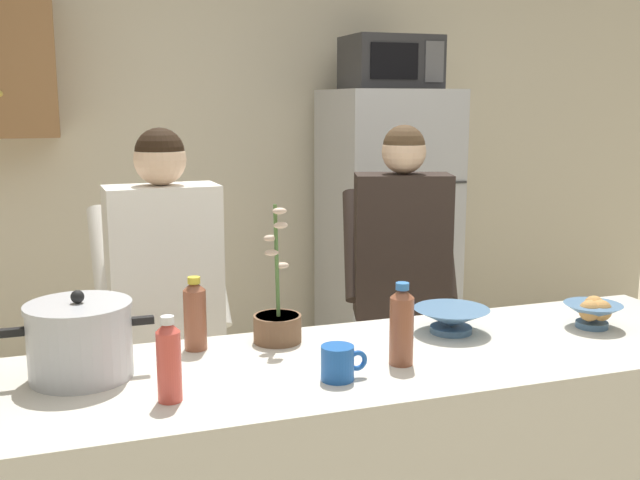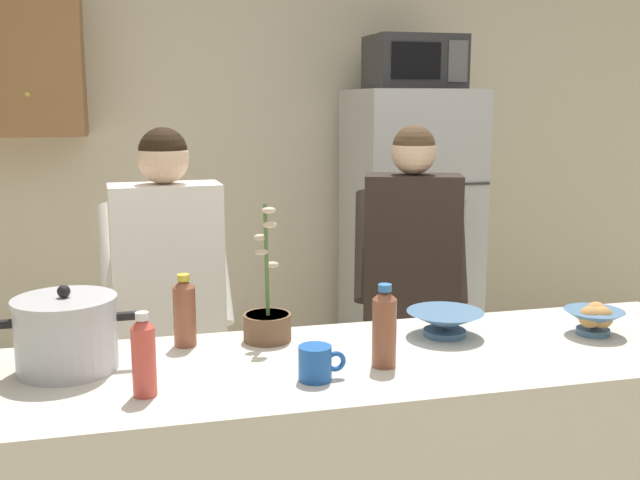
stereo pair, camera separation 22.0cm
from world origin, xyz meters
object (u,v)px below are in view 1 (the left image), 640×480
Objects in this scene: microwave at (391,63)px; cooking_pot at (80,340)px; person_by_sink at (401,267)px; bottle_near_edge at (195,314)px; refrigerator at (386,245)px; coffee_mug at (339,363)px; potted_orchid at (277,321)px; empty_bowl at (451,319)px; person_near_pot at (165,294)px; bread_bowl at (593,312)px; bottle_far_corner at (169,360)px; bottle_mid_counter at (402,325)px.

microwave is 1.21× the size of cooking_pot.
person_by_sink is 1.18m from bottle_near_edge.
refrigerator is 2.24m from coffee_mug.
refrigerator is at bearing 56.19° from potted_orchid.
empty_bowl is at bearing -7.17° from bottle_near_edge.
microwave is 2.14× the size of bottle_near_edge.
microwave is at bearing 38.50° from person_near_pot.
refrigerator is 4.36× the size of cooking_pot.
person_by_sink is at bearing 77.21° from empty_bowl.
potted_orchid is (-1.03, 0.20, 0.01)m from bread_bowl.
empty_bowl is (1.14, 0.03, -0.06)m from cooking_pot.
cooking_pot reaches higher than bottle_far_corner.
person_by_sink is 3.96× the size of cooking_pot.
empty_bowl is at bearing -35.80° from person_near_pot.
potted_orchid is (-0.28, 0.31, -0.05)m from bottle_mid_counter.
person_by_sink is 3.63× the size of potted_orchid.
person_near_pot is 1.04m from empty_bowl.
refrigerator is 1.80m from empty_bowl.
bottle_far_corner is (0.21, -0.24, 0.00)m from cooking_pot.
person_near_pot is at bearing 124.27° from bottle_mid_counter.
bottle_near_edge reaches higher than empty_bowl.
bottle_far_corner is (-1.11, -1.02, 0.06)m from person_by_sink.
person_by_sink is at bearing 57.08° from coffee_mug.
cooking_pot is at bearing -134.16° from microwave.
bottle_far_corner is at bearing -137.47° from person_by_sink.
refrigerator is 7.82× the size of bottle_far_corner.
potted_orchid is at bearing -124.17° from microwave.
potted_orchid is at bearing 11.63° from cooking_pot.
person_near_pot reaches higher than bottle_far_corner.
cooking_pot is 3.02× the size of coffee_mug.
microwave is 3.66× the size of coffee_mug.
person_by_sink is at bearing -110.37° from refrigerator.
person_by_sink is at bearing -110.80° from microwave.
person_near_pot is at bearing -140.94° from refrigerator.
refrigerator is at bearing 90.07° from microwave.
person_near_pot reaches higher than cooking_pot.
person_by_sink is at bearing 41.91° from potted_orchid.
person_near_pot is 6.37× the size of empty_bowl.
person_by_sink reaches higher than coffee_mug.
coffee_mug is at bearing -79.40° from potted_orchid.
coffee_mug is at bearing -20.50° from cooking_pot.
coffee_mug is at bearing -150.86° from empty_bowl.
bottle_far_corner is (-0.13, -0.37, -0.00)m from bottle_near_edge.
cooking_pot is 1.60× the size of empty_bowl.
person_near_pot is 3.97× the size of cooking_pot.
microwave is 2.52× the size of bread_bowl.
bottle_mid_counter is at bearing -47.89° from potted_orchid.
cooking_pot reaches higher than bottle_near_edge.
person_near_pot is 0.71m from cooking_pot.
person_near_pot reaches higher than bottle_mid_counter.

